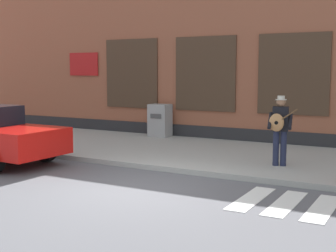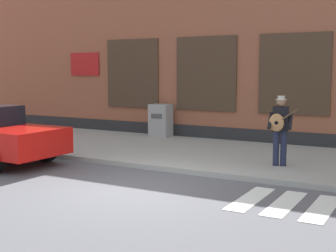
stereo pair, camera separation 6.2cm
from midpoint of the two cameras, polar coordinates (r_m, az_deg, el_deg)
ground_plane at (r=9.94m, az=-3.67°, el=-7.70°), size 160.00×160.00×0.00m
sidewalk at (r=13.61m, az=6.12°, el=-3.49°), size 28.00×5.00×0.13m
building_backdrop at (r=17.67m, az=12.13°, el=10.85°), size 28.00×4.06×7.58m
busker at (r=11.80m, az=13.62°, el=-0.04°), size 0.76×0.61×1.74m
utility_box at (r=16.70m, az=-0.80°, el=0.69°), size 0.73×0.59×1.16m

